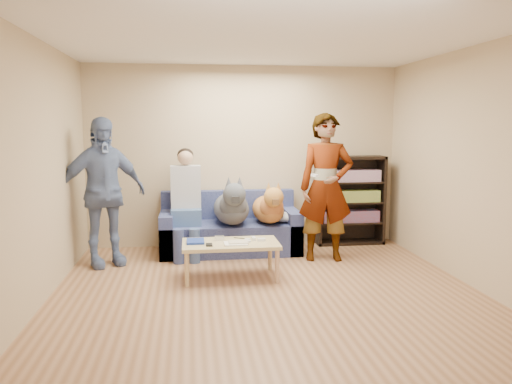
{
  "coord_description": "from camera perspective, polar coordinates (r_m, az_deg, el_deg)",
  "views": [
    {
      "loc": [
        -0.79,
        -4.72,
        1.75
      ],
      "look_at": [
        0.0,
        1.2,
        0.95
      ],
      "focal_mm": 35.0,
      "sensor_mm": 36.0,
      "label": 1
    }
  ],
  "objects": [
    {
      "name": "ground",
      "position": [
        5.1,
        1.83,
        -12.47
      ],
      "size": [
        5.0,
        5.0,
        0.0
      ],
      "primitive_type": "plane",
      "color": "brown",
      "rests_on": "ground"
    },
    {
      "name": "ceiling",
      "position": [
        4.86,
        1.97,
        17.69
      ],
      "size": [
        5.0,
        5.0,
        0.0
      ],
      "primitive_type": "plane",
      "rotation": [
        3.14,
        0.0,
        0.0
      ],
      "color": "white",
      "rests_on": "ground"
    },
    {
      "name": "wall_back",
      "position": [
        7.28,
        -1.36,
        4.09
      ],
      "size": [
        4.5,
        0.0,
        4.5
      ],
      "primitive_type": "plane",
      "rotation": [
        1.57,
        0.0,
        0.0
      ],
      "color": "tan",
      "rests_on": "ground"
    },
    {
      "name": "wall_front",
      "position": [
        2.4,
        11.82,
        -3.41
      ],
      "size": [
        4.5,
        0.0,
        4.5
      ],
      "primitive_type": "plane",
      "rotation": [
        -1.57,
        0.0,
        0.0
      ],
      "color": "tan",
      "rests_on": "ground"
    },
    {
      "name": "wall_left",
      "position": [
        4.96,
        -24.69,
        1.71
      ],
      "size": [
        0.0,
        5.0,
        5.0
      ],
      "primitive_type": "plane",
      "rotation": [
        1.57,
        0.0,
        1.57
      ],
      "color": "tan",
      "rests_on": "ground"
    },
    {
      "name": "wall_right",
      "position": [
        5.63,
        25.12,
        2.32
      ],
      "size": [
        0.0,
        5.0,
        5.0
      ],
      "primitive_type": "plane",
      "rotation": [
        1.57,
        0.0,
        -1.57
      ],
      "color": "tan",
      "rests_on": "ground"
    },
    {
      "name": "blanket",
      "position": [
        6.9,
        3.44,
        -2.87
      ],
      "size": [
        0.39,
        0.33,
        0.13
      ],
      "primitive_type": "ellipsoid",
      "color": "#A6A6AB",
      "rests_on": "sofa"
    },
    {
      "name": "person_standing_right",
      "position": [
        6.5,
        8.0,
        0.53
      ],
      "size": [
        0.74,
        0.53,
        1.91
      ],
      "primitive_type": "imported",
      "rotation": [
        0.0,
        0.0,
        -0.11
      ],
      "color": "gray",
      "rests_on": "ground"
    },
    {
      "name": "person_standing_left",
      "position": [
        6.46,
        -17.18,
        -0.01
      ],
      "size": [
        1.18,
        0.89,
        1.86
      ],
      "primitive_type": "imported",
      "rotation": [
        0.0,
        0.0,
        0.46
      ],
      "color": "#677CA5",
      "rests_on": "ground"
    },
    {
      "name": "held_controller",
      "position": [
        6.24,
        6.75,
        1.89
      ],
      "size": [
        0.07,
        0.14,
        0.03
      ],
      "primitive_type": "cube",
      "rotation": [
        0.0,
        0.0,
        0.24
      ],
      "color": "white",
      "rests_on": "person_standing_right"
    },
    {
      "name": "notebook_blue",
      "position": [
        5.78,
        -6.94,
        -5.61
      ],
      "size": [
        0.2,
        0.26,
        0.03
      ],
      "primitive_type": "cube",
      "color": "navy",
      "rests_on": "coffee_table"
    },
    {
      "name": "papers",
      "position": [
        5.66,
        -2.33,
        -5.9
      ],
      "size": [
        0.26,
        0.2,
        0.02
      ],
      "primitive_type": "cube",
      "color": "white",
      "rests_on": "coffee_table"
    },
    {
      "name": "magazine",
      "position": [
        5.67,
        -2.05,
        -5.71
      ],
      "size": [
        0.22,
        0.17,
        0.01
      ],
      "primitive_type": "cube",
      "color": "beige",
      "rests_on": "coffee_table"
    },
    {
      "name": "camera_silver",
      "position": [
        5.85,
        -4.2,
        -5.28
      ],
      "size": [
        0.11,
        0.06,
        0.05
      ],
      "primitive_type": "cube",
      "color": "silver",
      "rests_on": "coffee_table"
    },
    {
      "name": "controller_a",
      "position": [
        5.87,
        -0.27,
        -5.31
      ],
      "size": [
        0.04,
        0.13,
        0.03
      ],
      "primitive_type": "cube",
      "color": "white",
      "rests_on": "coffee_table"
    },
    {
      "name": "controller_b",
      "position": [
        5.81,
        0.62,
        -5.46
      ],
      "size": [
        0.09,
        0.06,
        0.03
      ],
      "primitive_type": "cube",
      "color": "white",
      "rests_on": "coffee_table"
    },
    {
      "name": "headphone_cup_a",
      "position": [
        5.75,
        -0.91,
        -5.65
      ],
      "size": [
        0.07,
        0.07,
        0.02
      ],
      "primitive_type": "cylinder",
      "color": "silver",
      "rests_on": "coffee_table"
    },
    {
      "name": "headphone_cup_b",
      "position": [
        5.83,
        -1.0,
        -5.47
      ],
      "size": [
        0.07,
        0.07,
        0.02
      ],
      "primitive_type": "cylinder",
      "color": "silver",
      "rests_on": "coffee_table"
    },
    {
      "name": "pen_orange",
      "position": [
        5.59,
        -2.99,
        -6.1
      ],
      "size": [
        0.13,
        0.06,
        0.01
      ],
      "primitive_type": "cylinder",
      "rotation": [
        0.0,
        1.57,
        0.35
      ],
      "color": "#C6861C",
      "rests_on": "coffee_table"
    },
    {
      "name": "pen_black",
      "position": [
        5.93,
        -1.91,
        -5.29
      ],
      "size": [
        0.13,
        0.08,
        0.01
      ],
      "primitive_type": "cylinder",
      "rotation": [
        0.0,
        1.57,
        -0.52
      ],
      "color": "black",
      "rests_on": "coffee_table"
    },
    {
      "name": "wallet",
      "position": [
        5.62,
        -5.38,
        -6.02
      ],
      "size": [
        0.07,
        0.12,
        0.02
      ],
      "primitive_type": "cube",
      "color": "black",
      "rests_on": "coffee_table"
    },
    {
      "name": "sofa",
      "position": [
        6.99,
        -3.01,
        -4.5
      ],
      "size": [
        1.9,
        0.85,
        0.82
      ],
      "color": "#515B93",
      "rests_on": "ground"
    },
    {
      "name": "person_seated",
      "position": [
        6.76,
        -8.0,
        -0.75
      ],
      "size": [
        0.4,
        0.73,
        1.47
      ],
      "color": "#456198",
      "rests_on": "sofa"
    },
    {
      "name": "dog_gray",
      "position": [
        6.67,
        -2.78,
        -1.68
      ],
      "size": [
        0.48,
        1.28,
        0.69
      ],
      "color": "#4A4E54",
      "rests_on": "sofa"
    },
    {
      "name": "dog_tan",
      "position": [
        6.77,
        1.52,
        -1.79
      ],
      "size": [
        0.42,
        1.17,
        0.61
      ],
      "color": "#B77038",
      "rests_on": "sofa"
    },
    {
      "name": "coffee_table",
      "position": [
        5.76,
        -2.92,
        -6.2
      ],
      "size": [
        1.1,
        0.6,
        0.42
      ],
      "color": "#D8C584",
      "rests_on": "ground"
    },
    {
      "name": "bookshelf",
      "position": [
        7.5,
        10.65,
        -0.7
      ],
      "size": [
        1.0,
        0.34,
        1.3
      ],
      "color": "black",
      "rests_on": "ground"
    }
  ]
}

